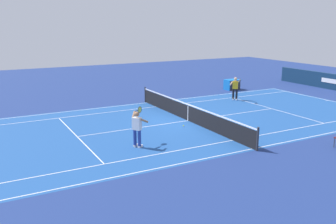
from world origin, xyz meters
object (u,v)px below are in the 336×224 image
(tennis_ball, at_px, (184,126))
(tennis_player_near, at_px, (137,127))
(tennis_net, at_px, (188,112))
(equipment_cart_tarped, at_px, (232,84))
(tennis_player_far, at_px, (235,87))

(tennis_ball, bearing_deg, tennis_player_near, 28.58)
(tennis_player_near, xyz_separation_m, tennis_ball, (-3.57, -1.94, -0.90))
(tennis_net, distance_m, tennis_player_near, 5.24)
(tennis_net, height_order, tennis_player_near, tennis_player_near)
(tennis_ball, xyz_separation_m, equipment_cart_tarped, (-9.32, -7.73, 0.40))
(tennis_player_far, xyz_separation_m, equipment_cart_tarped, (-2.47, -3.49, -0.49))
(tennis_net, bearing_deg, equipment_cart_tarped, -141.12)
(tennis_player_near, height_order, tennis_ball, tennis_player_near)
(tennis_player_near, distance_m, equipment_cart_tarped, 16.13)
(tennis_player_near, bearing_deg, tennis_ball, -151.42)
(tennis_net, bearing_deg, tennis_ball, 46.95)
(tennis_player_far, relative_size, tennis_ball, 25.71)
(tennis_net, xyz_separation_m, tennis_player_near, (4.40, 2.83, 0.44))
(tennis_player_far, bearing_deg, equipment_cart_tarped, -125.23)
(tennis_player_near, xyz_separation_m, equipment_cart_tarped, (-12.89, -9.68, -0.49))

